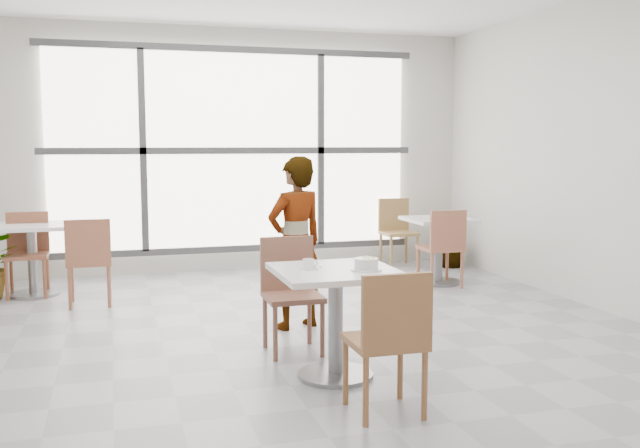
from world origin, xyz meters
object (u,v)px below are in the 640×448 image
object	(u,v)px
bg_chair_left_near	(89,256)
person	(296,243)
main_table	(336,302)
bg_chair_left_far	(27,248)
oatmeal_bowl	(366,264)
chair_far	(290,286)
bg_chair_right_far	(397,227)
plant_right	(451,241)
bg_chair_right_near	(444,243)
chair_near	(390,334)
coffee_cup	(309,265)
bg_table_left	(32,249)
bg_table_right	(438,241)

from	to	relation	value
bg_chair_left_near	person	bearing A→B (deg)	142.42
main_table	bg_chair_left_far	bearing A→B (deg)	123.87
oatmeal_bowl	person	xyz separation A→B (m)	(-0.11, 1.45, -0.05)
chair_far	bg_chair_right_far	size ratio (longest dim) A/B	1.00
person	plant_right	world-z (taller)	person
bg_chair_right_near	bg_chair_right_far	size ratio (longest dim) A/B	1.00
chair_near	person	size ratio (longest dim) A/B	0.59
coffee_cup	bg_chair_left_near	xyz separation A→B (m)	(-1.50, 2.62, -0.28)
bg_chair_left_far	bg_chair_right_far	world-z (taller)	same
oatmeal_bowl	bg_chair_right_far	distance (m)	4.58
plant_right	bg_table_left	bearing A→B (deg)	-176.37
bg_table_right	oatmeal_bowl	bearing A→B (deg)	-123.77
bg_chair_left_far	bg_chair_right_far	distance (m)	4.46
bg_chair_left_far	coffee_cup	bearing A→B (deg)	-57.74
bg_chair_left_far	bg_chair_right_near	bearing A→B (deg)	-11.70
bg_chair_left_near	plant_right	distance (m)	4.53
bg_chair_right_far	plant_right	xyz separation A→B (m)	(0.62, -0.33, -0.16)
chair_near	oatmeal_bowl	distance (m)	0.73
chair_far	bg_chair_right_near	distance (m)	2.84
bg_table_right	bg_chair_left_far	world-z (taller)	bg_chair_left_far
chair_far	bg_chair_right_far	distance (m)	4.01
chair_far	bg_table_right	world-z (taller)	chair_far
coffee_cup	bg_table_left	xyz separation A→B (m)	(-2.08, 3.34, -0.29)
chair_far	main_table	bearing A→B (deg)	-79.38
coffee_cup	bg_table_right	xyz separation A→B (m)	(2.28, 2.73, -0.29)
person	chair_far	bearing A→B (deg)	52.13
person	plant_right	xyz separation A→B (m)	(2.67, 2.37, -0.40)
bg_table_left	main_table	bearing A→B (deg)	-56.40
main_table	bg_chair_left_near	xyz separation A→B (m)	(-1.67, 2.68, -0.02)
coffee_cup	bg_table_right	distance (m)	3.57
person	bg_table_left	distance (m)	3.11
bg_table_left	bg_table_right	distance (m)	4.41
oatmeal_bowl	main_table	bearing A→B (deg)	149.88
plant_right	bg_chair_right_near	bearing A→B (deg)	-120.19
chair_far	oatmeal_bowl	xyz separation A→B (m)	(0.32, -0.83, 0.29)
coffee_cup	bg_chair_left_near	size ratio (longest dim) A/B	0.18
bg_chair_left_near	coffee_cup	bearing A→B (deg)	119.73
bg_chair_left_far	bg_table_right	bearing A→B (deg)	-8.40
bg_chair_left_near	bg_chair_right_far	size ratio (longest dim) A/B	1.00
chair_far	coffee_cup	bearing A→B (deg)	-93.04
coffee_cup	person	bearing A→B (deg)	79.52
chair_near	bg_chair_right_far	distance (m)	5.22
chair_far	bg_chair_right_near	world-z (taller)	same
chair_far	oatmeal_bowl	distance (m)	0.93
bg_table_right	bg_chair_right_far	bearing A→B (deg)	89.60
bg_table_left	bg_chair_right_near	world-z (taller)	bg_chair_right_near
oatmeal_bowl	bg_table_right	xyz separation A→B (m)	(1.93, 2.89, -0.31)
main_table	plant_right	distance (m)	4.61
oatmeal_bowl	bg_table_left	distance (m)	4.27
bg_chair_left_far	plant_right	world-z (taller)	bg_chair_left_far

